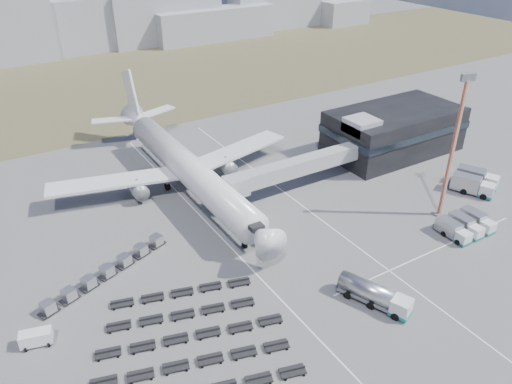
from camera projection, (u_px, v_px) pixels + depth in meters
ground at (275, 277)px, 75.82m from camera, size 420.00×420.00×0.00m
grass_strip at (83, 86)px, 157.41m from camera, size 420.00×90.00×0.01m
lane_markings at (314, 247)px, 82.47m from camera, size 47.12×110.00×0.01m
terminal at (393, 130)px, 112.67m from camera, size 30.40×16.40×11.00m
jet_bridge at (286, 170)px, 95.68m from camera, size 30.30×3.80×7.05m
airliner at (184, 165)px, 97.22m from camera, size 51.59×64.53×17.62m
skyline at (88, 27)px, 189.43m from camera, size 308.13×22.55×25.03m
fuel_tanker at (375, 294)px, 69.87m from camera, size 6.38×10.73×3.39m
pushback_tug at (268, 239)px, 83.19m from camera, size 3.86×2.87×1.53m
utility_van at (36, 338)px, 63.56m from camera, size 4.25×2.70×2.13m
catering_truck at (200, 170)px, 103.65m from camera, size 3.56×6.81×2.98m
service_trucks_near at (466, 225)px, 85.73m from camera, size 8.49×6.48×2.55m
service_trucks_far at (475, 182)px, 98.76m from camera, size 9.38×10.02×3.21m
uld_row at (107, 271)px, 75.39m from camera, size 21.82×9.84×1.76m
baggage_dollies at (191, 353)px, 62.40m from camera, size 28.92×29.29×0.77m
floodlight_mast at (453, 149)px, 84.87m from camera, size 2.50×2.02×26.19m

